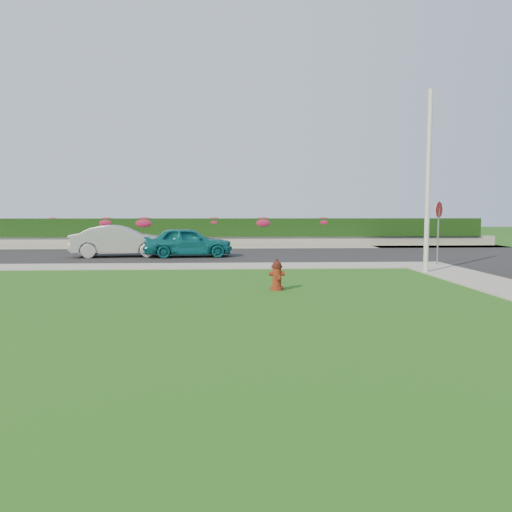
{
  "coord_description": "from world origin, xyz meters",
  "views": [
    {
      "loc": [
        -0.53,
        -10.01,
        2.06
      ],
      "look_at": [
        0.15,
        3.25,
        0.9
      ],
      "focal_mm": 35.0,
      "sensor_mm": 36.0,
      "label": 1
    }
  ],
  "objects": [
    {
      "name": "stop_sign",
      "position": [
        7.54,
        8.97,
        1.86
      ],
      "size": [
        0.51,
        0.48,
        2.51
      ],
      "rotation": [
        0.0,
        0.0,
        0.37
      ],
      "color": "slate",
      "rests_on": "ground"
    },
    {
      "name": "hedge",
      "position": [
        -1.0,
        20.6,
        1.15
      ],
      "size": [
        32.0,
        0.9,
        1.1
      ],
      "primitive_type": "cube",
      "color": "black",
      "rests_on": "retaining_wall"
    },
    {
      "name": "flower_clump_c",
      "position": [
        -5.72,
        20.5,
        1.41
      ],
      "size": [
        1.46,
        0.94,
        0.73
      ],
      "primitive_type": "ellipsoid",
      "color": "#A91C3E",
      "rests_on": "hedge"
    },
    {
      "name": "retaining_wall",
      "position": [
        -1.0,
        20.5,
        0.3
      ],
      "size": [
        34.0,
        0.4,
        0.6
      ],
      "primitive_type": "cube",
      "color": "gray",
      "rests_on": "ground"
    },
    {
      "name": "utility_pole",
      "position": [
        6.12,
        6.56,
        3.06
      ],
      "size": [
        0.16,
        0.16,
        6.13
      ],
      "primitive_type": "cylinder",
      "color": "silver",
      "rests_on": "ground"
    },
    {
      "name": "curb_corner",
      "position": [
        7.0,
        9.0,
        0.02
      ],
      "size": [
        2.0,
        2.0,
        0.04
      ],
      "primitive_type": "cube",
      "color": "gray",
      "rests_on": "ground"
    },
    {
      "name": "sedan_teal",
      "position": [
        -2.46,
        12.84,
        0.72
      ],
      "size": [
        4.14,
        2.0,
        1.36
      ],
      "primitive_type": "imported",
      "rotation": [
        0.0,
        0.0,
        1.67
      ],
      "color": "#0D6168",
      "rests_on": "street_far"
    },
    {
      "name": "street_far",
      "position": [
        -5.0,
        14.0,
        0.02
      ],
      "size": [
        26.0,
        8.0,
        0.04
      ],
      "primitive_type": "cube",
      "color": "black",
      "rests_on": "ground"
    },
    {
      "name": "ground",
      "position": [
        0.0,
        0.0,
        0.0
      ],
      "size": [
        120.0,
        120.0,
        0.0
      ],
      "primitive_type": "plane",
      "color": "black",
      "rests_on": "ground"
    },
    {
      "name": "flower_clump_b",
      "position": [
        -7.98,
        20.5,
        1.44
      ],
      "size": [
        1.32,
        0.85,
        0.66
      ],
      "primitive_type": "ellipsoid",
      "color": "#A91C3E",
      "rests_on": "hedge"
    },
    {
      "name": "fire_hydrant",
      "position": [
        0.7,
        3.1,
        0.39
      ],
      "size": [
        0.42,
        0.4,
        0.83
      ],
      "rotation": [
        0.0,
        0.0,
        0.02
      ],
      "color": "#54130D",
      "rests_on": "ground"
    },
    {
      "name": "flower_clump_d",
      "position": [
        -1.52,
        20.5,
        1.47
      ],
      "size": [
        1.17,
        0.75,
        0.58
      ],
      "primitive_type": "ellipsoid",
      "color": "#A91C3E",
      "rests_on": "hedge"
    },
    {
      "name": "flower_clump_f",
      "position": [
        5.17,
        20.5,
        1.46
      ],
      "size": [
        1.2,
        0.77,
        0.6
      ],
      "primitive_type": "ellipsoid",
      "color": "#A91C3E",
      "rests_on": "hedge"
    },
    {
      "name": "sedan_silver",
      "position": [
        -5.58,
        13.07,
        0.76
      ],
      "size": [
        4.51,
        2.05,
        1.44
      ],
      "primitive_type": "imported",
      "rotation": [
        0.0,
        0.0,
        1.7
      ],
      "color": "#A5A8AD",
      "rests_on": "street_far"
    },
    {
      "name": "flower_clump_a",
      "position": [
        -11.17,
        20.5,
        1.49
      ],
      "size": [
        1.06,
        0.68,
        0.53
      ],
      "primitive_type": "ellipsoid",
      "color": "#A91C3E",
      "rests_on": "hedge"
    },
    {
      "name": "sidewalk_beyond",
      "position": [
        -1.0,
        19.0,
        0.02
      ],
      "size": [
        34.0,
        2.0,
        0.04
      ],
      "primitive_type": "cube",
      "color": "gray",
      "rests_on": "ground"
    },
    {
      "name": "sidewalk_far",
      "position": [
        -6.0,
        9.0,
        0.02
      ],
      "size": [
        24.0,
        2.0,
        0.04
      ],
      "primitive_type": "cube",
      "color": "gray",
      "rests_on": "ground"
    },
    {
      "name": "flower_clump_e",
      "position": [
        1.46,
        20.5,
        1.42
      ],
      "size": [
        1.4,
        0.9,
        0.7
      ],
      "primitive_type": "ellipsoid",
      "color": "#A91C3E",
      "rests_on": "hedge"
    }
  ]
}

